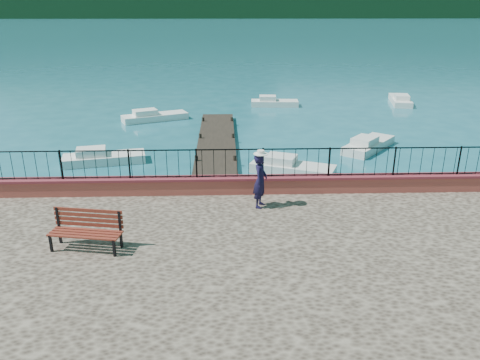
{
  "coord_description": "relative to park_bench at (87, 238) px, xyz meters",
  "views": [
    {
      "loc": [
        -1.56,
        -10.93,
        7.15
      ],
      "look_at": [
        -1.12,
        2.0,
        2.3
      ],
      "focal_mm": 35.0,
      "sensor_mm": 36.0,
      "label": 1
    }
  ],
  "objects": [
    {
      "name": "boat_0",
      "position": [
        -2.21,
        10.75,
        -1.11
      ],
      "size": [
        4.02,
        2.09,
        0.8
      ],
      "primitive_type": "cube",
      "rotation": [
        0.0,
        0.0,
        0.21
      ],
      "color": "silver",
      "rests_on": "ground"
    },
    {
      "name": "parapet",
      "position": [
        5.16,
        3.73,
        -0.02
      ],
      "size": [
        28.0,
        0.46,
        0.58
      ],
      "primitive_type": "cube",
      "color": "#A2493A",
      "rests_on": "promenade"
    },
    {
      "name": "railing",
      "position": [
        5.16,
        3.73,
        0.75
      ],
      "size": [
        27.0,
        0.05,
        0.95
      ],
      "primitive_type": "cube",
      "color": "black",
      "rests_on": "parapet"
    },
    {
      "name": "person",
      "position": [
        4.68,
        2.58,
        0.55
      ],
      "size": [
        0.59,
        0.72,
        1.72
      ],
      "primitive_type": "imported",
      "rotation": [
        0.0,
        0.0,
        1.26
      ],
      "color": "black",
      "rests_on": "promenade"
    },
    {
      "name": "boat_2",
      "position": [
        11.21,
        12.61,
        -1.11
      ],
      "size": [
        3.53,
        3.84,
        0.8
      ],
      "primitive_type": "cube",
      "rotation": [
        0.0,
        0.0,
        0.87
      ],
      "color": "silver",
      "rests_on": "ground"
    },
    {
      "name": "boat_4",
      "position": [
        7.4,
        24.06,
        -1.11
      ],
      "size": [
        3.58,
        1.51,
        0.8
      ],
      "primitive_type": "cube",
      "rotation": [
        0.0,
        0.0,
        -0.06
      ],
      "color": "silver",
      "rests_on": "ground"
    },
    {
      "name": "park_bench",
      "position": [
        0.0,
        0.0,
        0.0
      ],
      "size": [
        1.94,
        0.93,
        1.03
      ],
      "rotation": [
        0.0,
        0.0,
        -0.18
      ],
      "color": "black",
      "rests_on": "promenade"
    },
    {
      "name": "boat_5",
      "position": [
        17.28,
        24.81,
        -1.11
      ],
      "size": [
        2.17,
        4.38,
        0.8
      ],
      "primitive_type": "cube",
      "rotation": [
        0.0,
        0.0,
        1.35
      ],
      "color": "silver",
      "rests_on": "ground"
    },
    {
      "name": "companion_hill",
      "position": [
        225.16,
        560.03,
        -1.51
      ],
      "size": [
        448.0,
        384.0,
        180.0
      ],
      "primitive_type": "ellipsoid",
      "color": "#142D23",
      "rests_on": "ground"
    },
    {
      "name": "far_forest",
      "position": [
        5.16,
        300.03,
        7.49
      ],
      "size": [
        900.0,
        60.0,
        18.0
      ],
      "primitive_type": "cube",
      "color": "black",
      "rests_on": "ground"
    },
    {
      "name": "hat",
      "position": [
        4.68,
        2.58,
        1.47
      ],
      "size": [
        0.44,
        0.44,
        0.12
      ],
      "primitive_type": "cylinder",
      "color": "white",
      "rests_on": "person"
    },
    {
      "name": "ground",
      "position": [
        5.16,
        0.03,
        -1.51
      ],
      "size": [
        2000.0,
        2000.0,
        0.0
      ],
      "primitive_type": "plane",
      "color": "#19596B",
      "rests_on": "ground"
    },
    {
      "name": "boat_3",
      "position": [
        -0.98,
        19.64,
        -1.11
      ],
      "size": [
        4.4,
        2.88,
        0.8
      ],
      "primitive_type": "cube",
      "rotation": [
        0.0,
        0.0,
        0.41
      ],
      "color": "white",
      "rests_on": "ground"
    },
    {
      "name": "boat_1",
      "position": [
        6.66,
        8.98,
        -1.11
      ],
      "size": [
        3.96,
        2.66,
        0.8
      ],
      "primitive_type": "cube",
      "rotation": [
        0.0,
        0.0,
        -0.4
      ],
      "color": "silver",
      "rests_on": "ground"
    },
    {
      "name": "dock",
      "position": [
        3.16,
        12.03,
        -1.36
      ],
      "size": [
        2.0,
        16.0,
        0.3
      ],
      "primitive_type": "cube",
      "color": "#2D231C",
      "rests_on": "ground"
    }
  ]
}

